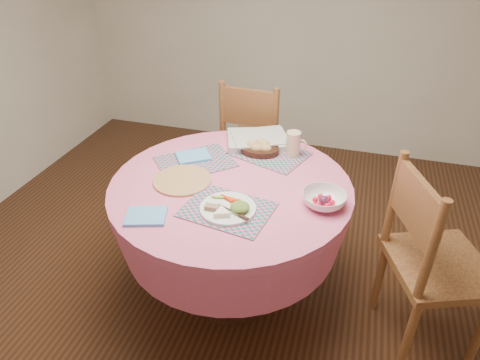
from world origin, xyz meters
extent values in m
plane|color=#331C0F|center=(0.00, 0.00, 0.00)|extent=(4.00, 4.00, 0.00)
cylinder|color=#DA667E|center=(0.00, 0.00, 0.73)|extent=(1.24, 1.24, 0.04)
cone|color=#DA667E|center=(0.00, 0.00, 0.56)|extent=(1.24, 1.24, 0.30)
cylinder|color=black|center=(0.00, 0.00, 0.22)|extent=(0.14, 0.14, 0.44)
cylinder|color=black|center=(0.00, 0.00, 0.03)|extent=(0.56, 0.56, 0.06)
cube|color=brown|center=(1.06, -0.01, 0.48)|extent=(0.59, 0.60, 0.04)
cylinder|color=brown|center=(1.15, 0.23, 0.24)|extent=(0.06, 0.06, 0.48)
cylinder|color=brown|center=(0.96, -0.26, 0.24)|extent=(0.06, 0.06, 0.48)
cylinder|color=brown|center=(0.82, 0.10, 0.24)|extent=(0.06, 0.06, 0.48)
cylinder|color=brown|center=(0.94, -0.26, 0.74)|extent=(0.06, 0.06, 0.53)
cylinder|color=brown|center=(0.80, 0.09, 0.74)|extent=(0.06, 0.06, 0.53)
cube|color=brown|center=(0.87, -0.09, 0.85)|extent=(0.17, 0.37, 0.25)
cube|color=brown|center=(-0.11, 0.99, 0.47)|extent=(0.49, 0.47, 0.04)
cylinder|color=brown|center=(0.09, 1.15, 0.23)|extent=(0.04, 0.04, 0.47)
cylinder|color=brown|center=(-0.28, 1.18, 0.23)|extent=(0.04, 0.04, 0.47)
cylinder|color=brown|center=(0.06, 0.80, 0.23)|extent=(0.04, 0.04, 0.47)
cylinder|color=brown|center=(-0.31, 0.83, 0.23)|extent=(0.04, 0.04, 0.47)
cylinder|color=brown|center=(0.06, 0.78, 0.73)|extent=(0.04, 0.04, 0.52)
cylinder|color=brown|center=(-0.31, 0.81, 0.73)|extent=(0.04, 0.04, 0.52)
cube|color=brown|center=(-0.13, 0.79, 0.83)|extent=(0.38, 0.06, 0.25)
cube|color=#12685A|center=(0.05, -0.22, 0.75)|extent=(0.44, 0.36, 0.01)
cube|color=#12685A|center=(-0.25, 0.15, 0.75)|extent=(0.50, 0.49, 0.01)
cube|color=#12685A|center=(0.12, 0.36, 0.75)|extent=(0.48, 0.42, 0.01)
cylinder|color=#A77648|center=(-0.24, -0.05, 0.76)|extent=(0.30, 0.30, 0.01)
cube|color=#5AA1E8|center=(-0.28, -0.38, 0.76)|extent=(0.21, 0.19, 0.01)
cube|color=#5AA1E8|center=(-0.28, 0.19, 0.76)|extent=(0.23, 0.22, 0.01)
cylinder|color=white|center=(0.06, -0.23, 0.76)|extent=(0.26, 0.26, 0.01)
ellipsoid|color=#2E541D|center=(0.12, -0.24, 0.79)|extent=(0.09, 0.09, 0.04)
cylinder|color=#FAF3C8|center=(0.05, -0.29, 0.78)|extent=(0.12, 0.12, 0.02)
cube|color=#835E4B|center=(-0.01, -0.26, 0.78)|extent=(0.07, 0.04, 0.02)
cube|color=silver|center=(0.08, -0.26, 0.77)|extent=(0.14, 0.07, 0.00)
cylinder|color=black|center=(0.06, 0.36, 0.77)|extent=(0.23, 0.23, 0.03)
ellipsoid|color=tan|center=(0.02, 0.36, 0.81)|extent=(0.07, 0.06, 0.05)
ellipsoid|color=tan|center=(0.08, 0.39, 0.81)|extent=(0.07, 0.06, 0.05)
ellipsoid|color=tan|center=(0.10, 0.34, 0.81)|extent=(0.07, 0.06, 0.05)
ellipsoid|color=tan|center=(0.05, 0.33, 0.81)|extent=(0.07, 0.06, 0.05)
ellipsoid|color=tan|center=(0.06, 0.40, 0.81)|extent=(0.07, 0.06, 0.05)
cylinder|color=beige|center=(0.25, 0.38, 0.83)|extent=(0.08, 0.08, 0.14)
torus|color=beige|center=(0.29, 0.38, 0.83)|extent=(0.07, 0.01, 0.07)
imported|color=white|center=(0.48, -0.06, 0.78)|extent=(0.27, 0.27, 0.06)
sphere|color=red|center=(0.52, -0.06, 0.77)|extent=(0.03, 0.03, 0.03)
sphere|color=red|center=(0.50, -0.02, 0.77)|extent=(0.03, 0.03, 0.03)
sphere|color=red|center=(0.46, -0.02, 0.77)|extent=(0.03, 0.03, 0.03)
sphere|color=red|center=(0.44, -0.06, 0.77)|extent=(0.03, 0.03, 0.03)
sphere|color=red|center=(0.46, -0.09, 0.77)|extent=(0.03, 0.03, 0.03)
sphere|color=red|center=(0.50, -0.09, 0.77)|extent=(0.03, 0.03, 0.03)
sphere|color=#4F1634|center=(0.48, -0.06, 0.78)|extent=(0.05, 0.05, 0.05)
cube|color=silver|center=(0.01, 0.47, 0.77)|extent=(0.41, 0.37, 0.03)
cube|color=silver|center=(0.03, 0.47, 0.80)|extent=(0.40, 0.37, 0.01)
camera|label=1|loc=(0.56, -1.74, 1.93)|focal=32.00mm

